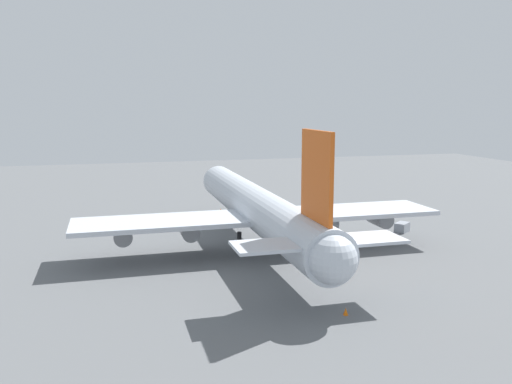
{
  "coord_description": "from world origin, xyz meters",
  "views": [
    {
      "loc": [
        -82.06,
        22.77,
        23.25
      ],
      "look_at": [
        0.0,
        0.0,
        9.13
      ],
      "focal_mm": 37.54,
      "sensor_mm": 36.0,
      "label": 1
    }
  ],
  "objects": [
    {
      "name": "safety_cone_tail",
      "position": [
        -30.33,
        -1.94,
        0.41
      ],
      "size": [
        0.58,
        0.58,
        0.83
      ],
      "primitive_type": "cone",
      "color": "orange",
      "rests_on": "ground_plane"
    },
    {
      "name": "ground_plane",
      "position": [
        0.0,
        0.0,
        0.0
      ],
      "size": [
        269.6,
        269.6,
        0.0
      ],
      "primitive_type": "plane",
      "color": "slate"
    },
    {
      "name": "cargo_airplane",
      "position": [
        -0.27,
        0.0,
        6.58
      ],
      "size": [
        67.4,
        57.38,
        20.29
      ],
      "color": "silver",
      "rests_on": "ground_plane"
    },
    {
      "name": "cargo_container_fore",
      "position": [
        2.8,
        -28.56,
        0.86
      ],
      "size": [
        3.36,
        3.55,
        1.72
      ],
      "color": "#999EA8",
      "rests_on": "ground_plane"
    },
    {
      "name": "safety_cone_nose",
      "position": [
        30.33,
        -0.41,
        0.35
      ],
      "size": [
        0.48,
        0.48,
        0.69
      ],
      "primitive_type": "cone",
      "color": "orange",
      "rests_on": "ground_plane"
    },
    {
      "name": "pushback_tractor",
      "position": [
        19.32,
        -22.66,
        1.19
      ],
      "size": [
        5.03,
        3.34,
        2.49
      ],
      "color": "#333338",
      "rests_on": "ground_plane"
    }
  ]
}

